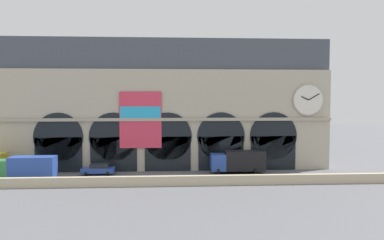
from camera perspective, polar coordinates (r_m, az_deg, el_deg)
ground_plane at (r=49.95m, az=-3.66°, el=-8.74°), size 200.00×200.00×0.00m
quay_parapet_wall at (r=45.62m, az=-3.68°, el=-9.12°), size 90.00×0.70×1.19m
station_building at (r=56.66m, az=-3.66°, el=2.09°), size 47.39×5.94×19.05m
box_truck_west at (r=52.09m, az=-23.75°, el=-6.60°), size 7.50×2.91×3.12m
car_midwest at (r=53.40m, az=-13.88°, el=-7.17°), size 4.40×2.22×1.55m
box_truck_mideast at (r=53.29m, az=6.98°, el=-6.14°), size 7.50×2.91×3.12m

